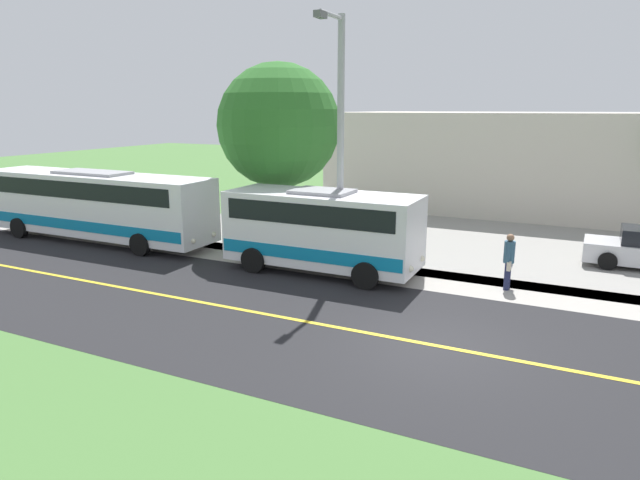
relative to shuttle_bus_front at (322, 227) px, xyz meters
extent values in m
plane|color=#477238|center=(4.52, 5.23, -1.61)|extent=(120.00, 120.00, 0.00)
cube|color=black|center=(4.52, 5.23, -1.60)|extent=(8.00, 100.00, 0.01)
cube|color=#9E9991|center=(-0.68, 5.23, -1.60)|extent=(2.40, 100.00, 0.01)
cube|color=gray|center=(-7.88, 8.23, -1.60)|extent=(14.00, 36.00, 0.01)
cube|color=gold|center=(4.52, 5.23, -1.60)|extent=(0.16, 100.00, 0.00)
cube|color=white|center=(0.00, 0.00, -0.03)|extent=(2.45, 6.80, 2.45)
cube|color=#0C72A5|center=(0.00, 0.00, -0.71)|extent=(2.49, 6.67, 0.44)
cube|color=black|center=(0.00, 0.00, 0.64)|extent=(2.49, 6.12, 0.70)
cube|color=gray|center=(0.00, 0.00, 1.25)|extent=(1.47, 2.04, 0.12)
cylinder|color=black|center=(-1.22, 2.11, -1.16)|extent=(0.25, 0.90, 0.90)
cylinder|color=black|center=(1.22, 2.11, -1.16)|extent=(0.25, 0.90, 0.90)
cylinder|color=black|center=(-1.22, -2.11, -1.16)|extent=(0.25, 0.90, 0.90)
cylinder|color=black|center=(1.22, -2.11, -1.16)|extent=(0.25, 0.90, 0.90)
sphere|color=#F2EACC|center=(-0.67, 3.42, -0.91)|extent=(0.20, 0.20, 0.20)
sphere|color=#F2EACC|center=(0.67, 3.42, -0.91)|extent=(0.20, 0.20, 0.20)
cube|color=white|center=(0.05, -10.89, 0.03)|extent=(2.35, 11.45, 2.57)
cube|color=#0C72A5|center=(0.05, -10.89, -0.71)|extent=(2.39, 11.22, 0.44)
cube|color=black|center=(0.05, -10.89, 0.76)|extent=(2.39, 10.30, 0.70)
cube|color=gray|center=(0.05, -10.89, 1.37)|extent=(1.41, 3.43, 0.12)
cylinder|color=black|center=(-1.13, -7.35, -1.16)|extent=(0.25, 0.90, 0.90)
cylinder|color=black|center=(1.22, -7.35, -1.16)|extent=(0.25, 0.90, 0.90)
cylinder|color=black|center=(-1.13, -14.44, -1.16)|extent=(0.25, 0.90, 0.90)
cylinder|color=black|center=(1.22, -14.44, -1.16)|extent=(0.25, 0.90, 0.90)
sphere|color=#F2EACC|center=(-0.60, -5.15, -0.91)|extent=(0.20, 0.20, 0.20)
sphere|color=#F2EACC|center=(0.69, -5.15, -0.91)|extent=(0.20, 0.20, 0.20)
cylinder|color=#1E2347|center=(-0.86, 6.20, -1.17)|extent=(0.18, 0.18, 0.88)
cylinder|color=#1E2347|center=(-0.66, 6.20, -1.17)|extent=(0.18, 0.18, 0.88)
cylinder|color=#335972|center=(-0.76, 6.20, -0.38)|extent=(0.34, 0.34, 0.70)
sphere|color=#8C664C|center=(-0.76, 6.20, 0.09)|extent=(0.24, 0.24, 0.24)
cylinder|color=#335972|center=(-0.95, 6.20, -0.34)|extent=(0.29, 0.10, 0.63)
cube|color=white|center=(-1.02, 6.25, -0.77)|extent=(0.20, 0.12, 0.28)
cylinder|color=#335972|center=(-0.58, 6.20, -0.34)|extent=(0.29, 0.10, 0.63)
cube|color=beige|center=(-0.50, 6.25, -0.77)|extent=(0.20, 0.12, 0.28)
cylinder|color=#9E9EA3|center=(-0.48, 0.46, 2.71)|extent=(0.24, 0.24, 8.64)
cylinder|color=#9E9EA3|center=(0.32, 0.46, 6.88)|extent=(1.60, 0.14, 0.14)
cube|color=#59595B|center=(1.12, 0.46, 6.78)|extent=(0.50, 0.24, 0.20)
cylinder|color=black|center=(-4.58, 9.16, -1.29)|extent=(0.23, 0.64, 0.64)
cylinder|color=black|center=(-6.38, 9.19, -1.29)|extent=(0.23, 0.64, 0.64)
cylinder|color=brown|center=(-2.88, -3.35, -0.07)|extent=(0.36, 0.36, 3.08)
sphere|color=#2D6B28|center=(-2.88, -3.35, 3.36)|extent=(5.04, 5.04, 5.04)
cube|color=beige|center=(-16.88, 5.76, 1.11)|extent=(10.00, 22.74, 5.42)
camera|label=1|loc=(16.94, 8.06, 4.05)|focal=30.78mm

